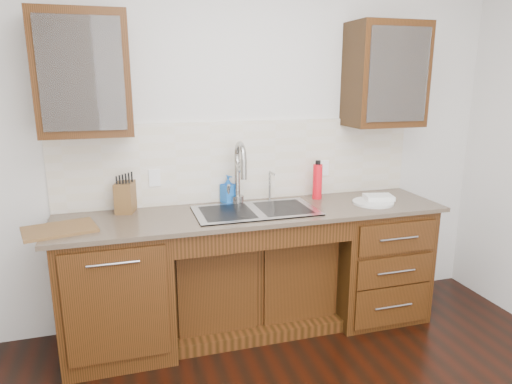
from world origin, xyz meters
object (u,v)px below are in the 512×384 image
object	(u,v)px
water_bottle	(317,182)
plate	(373,202)
knife_block	(126,197)
soap_bottle	(228,189)
cutting_board	(59,229)

from	to	relation	value
water_bottle	plate	distance (m)	0.44
plate	knife_block	xyz separation A→B (m)	(-1.74, 0.30, 0.10)
knife_block	soap_bottle	bearing A→B (deg)	15.97
knife_block	water_bottle	bearing A→B (deg)	11.74
plate	cutting_board	size ratio (longest dim) A/B	0.72
knife_block	cutting_board	size ratio (longest dim) A/B	0.50
soap_bottle	plate	distance (m)	1.07
soap_bottle	water_bottle	size ratio (longest dim) A/B	0.77
soap_bottle	cutting_board	world-z (taller)	soap_bottle
knife_block	cutting_board	world-z (taller)	knife_block
cutting_board	water_bottle	bearing A→B (deg)	8.25
knife_block	cutting_board	bearing A→B (deg)	-127.62
knife_block	cutting_board	distance (m)	0.51
plate	cutting_board	bearing A→B (deg)	-179.65
water_bottle	cutting_board	distance (m)	1.82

